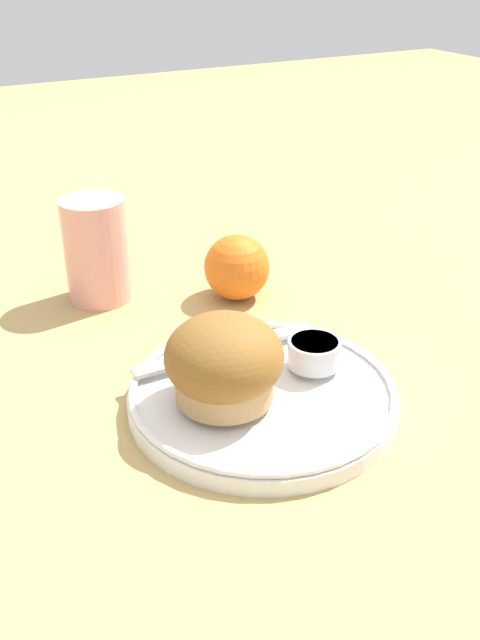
{
  "coord_description": "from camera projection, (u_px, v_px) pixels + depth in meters",
  "views": [
    {
      "loc": [
        -0.25,
        -0.41,
        0.34
      ],
      "look_at": [
        0.0,
        0.05,
        0.06
      ],
      "focal_mm": 40.0,
      "sensor_mm": 36.0,
      "label": 1
    }
  ],
  "objects": [
    {
      "name": "ground_plane",
      "position": [
        268.0,
        403.0,
        0.59
      ],
      "size": [
        3.0,
        3.0,
        0.0
      ],
      "primitive_type": "plane",
      "color": "tan"
    },
    {
      "name": "plate",
      "position": [
        263.0,
        396.0,
        0.58
      ],
      "size": [
        0.22,
        0.22,
        0.02
      ],
      "color": "white",
      "rests_on": "ground_plane"
    },
    {
      "name": "muffin",
      "position": [
        224.0,
        362.0,
        0.55
      ],
      "size": [
        0.09,
        0.09,
        0.07
      ],
      "color": "tan",
      "rests_on": "plate"
    },
    {
      "name": "cream_ramekin",
      "position": [
        314.0,
        351.0,
        0.6
      ],
      "size": [
        0.05,
        0.05,
        0.02
      ],
      "color": "silver",
      "rests_on": "plate"
    },
    {
      "name": "berry_pair",
      "position": [
        244.0,
        353.0,
        0.61
      ],
      "size": [
        0.03,
        0.01,
        0.01
      ],
      "color": "maroon",
      "rests_on": "plate"
    },
    {
      "name": "butter_knife",
      "position": [
        226.0,
        349.0,
        0.62
      ],
      "size": [
        0.17,
        0.02,
        0.0
      ],
      "rotation": [
        0.0,
        0.0,
        -0.01
      ],
      "color": "#B7B7BC",
      "rests_on": "plate"
    },
    {
      "name": "orange_fruit",
      "position": [
        237.0,
        267.0,
        0.74
      ],
      "size": [
        0.07,
        0.07,
        0.07
      ],
      "color": "orange",
      "rests_on": "ground_plane"
    },
    {
      "name": "juice_glass",
      "position": [
        96.0,
        250.0,
        0.73
      ],
      "size": [
        0.07,
        0.07,
        0.11
      ],
      "color": "#E5998C",
      "rests_on": "ground_plane"
    }
  ]
}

